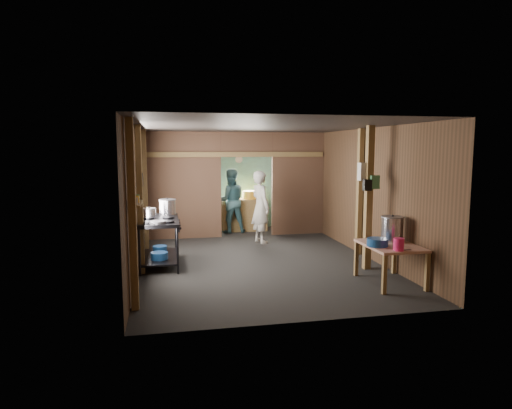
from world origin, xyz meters
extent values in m
cube|color=black|center=(0.00, 0.00, 0.00)|extent=(4.50, 7.00, 0.00)
cube|color=#32302D|center=(0.00, 0.00, 2.60)|extent=(4.50, 7.00, 0.00)
cube|color=#4F3321|center=(0.00, 3.50, 1.30)|extent=(4.50, 0.00, 2.60)
cube|color=#4F3321|center=(0.00, -3.50, 1.30)|extent=(4.50, 0.00, 2.60)
cube|color=#4F3321|center=(-2.25, 0.00, 1.30)|extent=(0.00, 7.00, 2.60)
cube|color=#4F3321|center=(2.25, 0.00, 1.30)|extent=(0.00, 7.00, 2.60)
cube|color=brown|center=(-1.32, 2.20, 1.30)|extent=(1.85, 0.10, 2.60)
cube|color=brown|center=(1.57, 2.20, 1.30)|extent=(1.35, 0.10, 2.60)
cube|color=brown|center=(0.25, 2.20, 2.30)|extent=(1.30, 0.10, 0.60)
cube|color=#6BB9AB|center=(0.00, 3.44, 1.25)|extent=(4.40, 0.06, 2.50)
cube|color=olive|center=(0.30, 2.95, 0.42)|extent=(1.20, 0.50, 0.85)
cylinder|color=silver|center=(0.25, 3.40, 1.90)|extent=(0.20, 0.03, 0.20)
cube|color=olive|center=(-2.18, -2.60, 1.30)|extent=(0.10, 0.12, 2.60)
cube|color=olive|center=(-2.18, -0.80, 1.30)|extent=(0.10, 0.12, 2.60)
cube|color=olive|center=(-2.18, 1.20, 1.30)|extent=(0.10, 0.12, 2.60)
cube|color=olive|center=(2.18, -0.20, 1.30)|extent=(0.10, 0.12, 2.60)
cube|color=olive|center=(1.85, -1.30, 1.30)|extent=(0.12, 0.12, 2.60)
cube|color=olive|center=(0.00, 2.15, 2.05)|extent=(4.40, 0.12, 0.12)
cylinder|color=slate|center=(-2.21, 0.40, 1.65)|extent=(0.03, 0.34, 0.34)
cylinder|color=black|center=(-2.21, 0.80, 1.55)|extent=(0.03, 0.30, 0.30)
cube|color=olive|center=(-2.15, -2.10, 1.40)|extent=(0.14, 0.80, 0.03)
cylinder|color=silver|center=(-2.15, -2.35, 1.47)|extent=(0.07, 0.07, 0.10)
cylinder|color=yellow|center=(-2.15, -2.10, 1.47)|extent=(0.08, 0.08, 0.10)
cylinder|color=#438B5A|center=(-2.15, -1.88, 1.47)|extent=(0.06, 0.06, 0.10)
cube|color=silver|center=(1.80, -1.22, 1.78)|extent=(0.22, 0.15, 0.32)
cube|color=#438B5A|center=(1.92, -1.36, 1.60)|extent=(0.16, 0.12, 0.24)
cube|color=black|center=(1.78, -1.38, 1.55)|extent=(0.14, 0.10, 0.20)
cylinder|color=silver|center=(-2.05, 0.24, 0.93)|extent=(0.20, 0.20, 0.10)
cylinder|color=navy|center=(-1.88, -0.52, 0.24)|extent=(0.32, 0.32, 0.13)
cylinder|color=navy|center=(-1.88, 0.11, 0.23)|extent=(0.28, 0.28, 0.11)
cylinder|color=navy|center=(1.56, -2.27, 0.71)|extent=(0.38, 0.38, 0.13)
cylinder|color=#EE226A|center=(1.73, -2.62, 0.74)|extent=(0.17, 0.17, 0.19)
cube|color=silver|center=(1.79, -2.63, 0.65)|extent=(0.30, 0.05, 0.01)
cylinder|color=yellow|center=(0.47, 2.95, 0.96)|extent=(0.39, 0.39, 0.22)
imported|color=beige|center=(0.42, 1.34, 0.84)|extent=(0.56, 0.70, 1.69)
imported|color=#3E6E77|center=(-0.09, 2.73, 0.84)|extent=(0.85, 0.69, 1.67)
camera|label=1|loc=(-1.72, -8.68, 2.19)|focal=31.12mm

